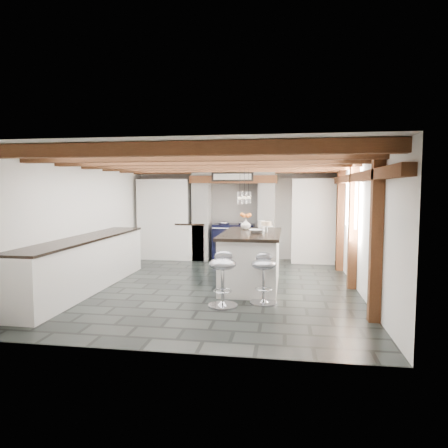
# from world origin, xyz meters

# --- Properties ---
(ground) EXTENTS (6.00, 6.00, 0.00)m
(ground) POSITION_xyz_m (0.00, 0.00, 0.00)
(ground) COLOR black
(ground) RESTS_ON ground
(room_shell) EXTENTS (6.00, 6.03, 6.00)m
(room_shell) POSITION_xyz_m (-0.61, 1.42, 1.07)
(room_shell) COLOR white
(room_shell) RESTS_ON ground
(range_cooker) EXTENTS (1.00, 0.63, 0.99)m
(range_cooker) POSITION_xyz_m (0.00, 2.68, 0.47)
(range_cooker) COLOR black
(range_cooker) RESTS_ON ground
(kitchen_island) EXTENTS (1.05, 1.99, 1.31)m
(kitchen_island) POSITION_xyz_m (0.64, 0.11, 0.50)
(kitchen_island) COLOR white
(kitchen_island) RESTS_ON ground
(bar_stool_near) EXTENTS (0.50, 0.50, 0.78)m
(bar_stool_near) POSITION_xyz_m (0.92, -0.98, 0.49)
(bar_stool_near) COLOR silver
(bar_stool_near) RESTS_ON ground
(bar_stool_far) EXTENTS (0.50, 0.50, 0.83)m
(bar_stool_far) POSITION_xyz_m (0.33, -1.23, 0.51)
(bar_stool_far) COLOR silver
(bar_stool_far) RESTS_ON ground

